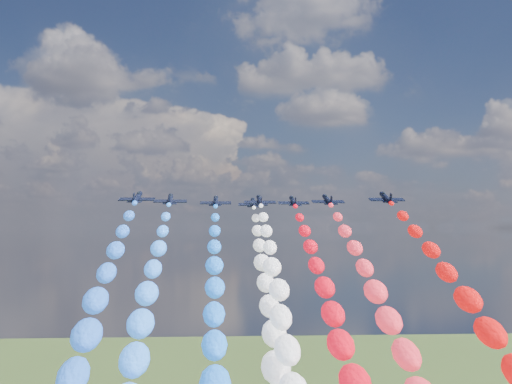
{
  "coord_description": "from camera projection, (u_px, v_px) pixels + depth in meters",
  "views": [
    {
      "loc": [
        -9.88,
        -160.82,
        94.36
      ],
      "look_at": [
        0.0,
        4.0,
        103.72
      ],
      "focal_mm": 44.67,
      "sensor_mm": 36.0,
      "label": 1
    }
  ],
  "objects": [
    {
      "name": "jet_4",
      "position": [
        253.0,
        203.0,
        187.61
      ],
      "size": [
        8.98,
        11.99,
        5.93
      ],
      "primitive_type": null,
      "rotation": [
        0.31,
        0.0,
        -0.04
      ],
      "color": "black"
    },
    {
      "name": "trail_5",
      "position": [
        337.0,
        341.0,
        111.15
      ],
      "size": [
        5.91,
        124.59,
        57.19
      ],
      "primitive_type": null,
      "color": "red"
    },
    {
      "name": "jet_2",
      "position": [
        216.0,
        201.0,
        175.92
      ],
      "size": [
        8.77,
        11.84,
        5.93
      ],
      "primitive_type": null,
      "rotation": [
        0.31,
        0.0,
        -0.02
      ],
      "color": "black"
    },
    {
      "name": "trail_7",
      "position": [
        507.0,
        367.0,
        90.3
      ],
      "size": [
        5.91,
        124.59,
        57.19
      ],
      "primitive_type": null,
      "color": "red"
    },
    {
      "name": "trail_6",
      "position": [
        397.0,
        350.0,
        102.77
      ],
      "size": [
        5.91,
        124.59,
        57.19
      ],
      "primitive_type": null,
      "color": "#F82839"
    },
    {
      "name": "jet_1",
      "position": [
        170.0,
        200.0,
        164.78
      ],
      "size": [
        9.04,
        12.04,
        5.93
      ],
      "primitive_type": null,
      "rotation": [
        0.31,
        0.0,
        0.04
      ],
      "color": "black"
    },
    {
      "name": "trail_3",
      "position": [
        285.0,
        346.0,
        106.33
      ],
      "size": [
        5.91,
        124.59,
        57.19
      ],
      "primitive_type": null,
      "color": "white"
    },
    {
      "name": "jet_6",
      "position": [
        328.0,
        200.0,
        168.06
      ],
      "size": [
        9.23,
        12.18,
        5.93
      ],
      "primitive_type": null,
      "rotation": [
        0.31,
        0.0,
        0.06
      ],
      "color": "black"
    },
    {
      "name": "jet_5",
      "position": [
        293.0,
        201.0,
        176.44
      ],
      "size": [
        8.94,
        11.97,
        5.93
      ],
      "primitive_type": null,
      "rotation": [
        0.31,
        0.0,
        0.03
      ],
      "color": "black"
    },
    {
      "name": "jet_3",
      "position": [
        260.0,
        201.0,
        171.61
      ],
      "size": [
        8.96,
        11.98,
        5.93
      ],
      "primitive_type": null,
      "rotation": [
        0.31,
        0.0,
        0.04
      ],
      "color": "black"
    },
    {
      "name": "trail_4",
      "position": [
        271.0,
        331.0,
        122.32
      ],
      "size": [
        5.91,
        124.59,
        57.19
      ],
      "primitive_type": null,
      "color": "silver"
    },
    {
      "name": "jet_0",
      "position": [
        137.0,
        198.0,
        153.77
      ],
      "size": [
        9.25,
        12.19,
        5.93
      ],
      "primitive_type": null,
      "rotation": [
        0.31,
        0.0,
        -0.06
      ],
      "color": "black"
    },
    {
      "name": "trail_0",
      "position": [
        77.0,
        370.0,
        88.49
      ],
      "size": [
        5.91,
        124.59,
        57.19
      ],
      "primitive_type": null,
      "color": "blue"
    },
    {
      "name": "trail_2",
      "position": [
        214.0,
        342.0,
        110.64
      ],
      "size": [
        5.91,
        124.59,
        57.19
      ],
      "primitive_type": null,
      "color": "blue"
    },
    {
      "name": "jet_7",
      "position": [
        386.0,
        198.0,
        155.59
      ],
      "size": [
        8.71,
        11.81,
        5.93
      ],
      "primitive_type": null,
      "rotation": [
        0.31,
        0.0,
        0.01
      ],
      "color": "black"
    },
    {
      "name": "trail_1",
      "position": [
        138.0,
        354.0,
        99.49
      ],
      "size": [
        5.91,
        124.59,
        57.19
      ],
      "primitive_type": null,
      "color": "#2C7BFF"
    }
  ]
}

